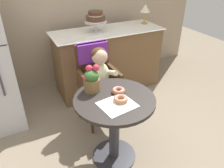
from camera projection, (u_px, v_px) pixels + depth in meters
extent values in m
plane|color=gray|center=(114.00, 156.00, 2.27)|extent=(8.00, 8.00, 0.00)
cylinder|color=#282321|center=(114.00, 99.00, 1.91)|extent=(0.72, 0.72, 0.03)
cylinder|color=#333338|center=(114.00, 131.00, 2.10)|extent=(0.10, 0.10, 0.69)
cylinder|color=#333338|center=(114.00, 155.00, 2.26)|extent=(0.44, 0.44, 0.02)
cube|color=#472D19|center=(100.00, 88.00, 2.54)|extent=(0.42, 0.42, 0.04)
cube|color=#472D19|center=(92.00, 62.00, 2.56)|extent=(0.40, 0.04, 0.46)
cube|color=#472D19|center=(83.00, 83.00, 2.41)|extent=(0.04, 0.38, 0.18)
cube|color=#472D19|center=(114.00, 76.00, 2.55)|extent=(0.04, 0.38, 0.18)
cube|color=#6B2893|center=(92.00, 52.00, 2.50)|extent=(0.36, 0.11, 0.22)
cylinder|color=#472D19|center=(92.00, 117.00, 2.45)|extent=(0.03, 0.03, 0.45)
cylinder|color=#472D19|center=(120.00, 109.00, 2.59)|extent=(0.03, 0.03, 0.45)
cylinder|color=#472D19|center=(81.00, 101.00, 2.73)|extent=(0.03, 0.03, 0.45)
cylinder|color=#472D19|center=(107.00, 94.00, 2.87)|extent=(0.03, 0.03, 0.45)
ellipsoid|color=beige|center=(100.00, 75.00, 2.44)|extent=(0.22, 0.16, 0.30)
sphere|color=#E0B293|center=(100.00, 57.00, 2.31)|extent=(0.17, 0.17, 0.17)
ellipsoid|color=#4C2D19|center=(99.00, 54.00, 2.32)|extent=(0.17, 0.17, 0.14)
cylinder|color=beige|center=(95.00, 76.00, 2.31)|extent=(0.08, 0.23, 0.13)
sphere|color=#E0B293|center=(99.00, 85.00, 2.29)|extent=(0.06, 0.06, 0.06)
cylinder|color=beige|center=(111.00, 73.00, 2.38)|extent=(0.08, 0.23, 0.13)
sphere|color=#E0B293|center=(113.00, 82.00, 2.35)|extent=(0.06, 0.06, 0.06)
cylinder|color=#3F4760|center=(98.00, 88.00, 2.41)|extent=(0.09, 0.22, 0.09)
cylinder|color=#3F4760|center=(103.00, 106.00, 2.41)|extent=(0.08, 0.08, 0.26)
cylinder|color=#3F4760|center=(107.00, 86.00, 2.45)|extent=(0.09, 0.22, 0.09)
cylinder|color=#3F4760|center=(112.00, 103.00, 2.45)|extent=(0.08, 0.08, 0.26)
cube|color=white|center=(117.00, 105.00, 1.82)|extent=(0.32, 0.29, 0.00)
torus|color=#936033|center=(119.00, 91.00, 1.97)|extent=(0.12, 0.12, 0.04)
torus|color=pink|center=(119.00, 90.00, 1.96)|extent=(0.10, 0.10, 0.02)
torus|color=#AD7542|center=(121.00, 99.00, 1.86)|extent=(0.12, 0.12, 0.04)
torus|color=pink|center=(121.00, 98.00, 1.85)|extent=(0.11, 0.11, 0.02)
cylinder|color=brown|center=(92.00, 85.00, 1.99)|extent=(0.15, 0.15, 0.12)
ellipsoid|color=#38662D|center=(91.00, 76.00, 1.94)|extent=(0.14, 0.14, 0.10)
sphere|color=#D82D4C|center=(96.00, 68.00, 1.93)|extent=(0.06, 0.06, 0.06)
sphere|color=#D82D4C|center=(89.00, 69.00, 1.94)|extent=(0.07, 0.07, 0.07)
sphere|color=#D82D4C|center=(86.00, 78.00, 1.93)|extent=(0.06, 0.06, 0.06)
sphere|color=#D82D4C|center=(93.00, 76.00, 1.92)|extent=(0.05, 0.05, 0.05)
cube|color=brown|center=(108.00, 60.00, 3.26)|extent=(1.50, 0.56, 0.90)
cube|color=white|center=(108.00, 31.00, 3.03)|extent=(1.56, 0.62, 0.01)
cylinder|color=silver|center=(96.00, 32.00, 2.96)|extent=(0.16, 0.16, 0.01)
cylinder|color=silver|center=(96.00, 27.00, 2.93)|extent=(0.03, 0.03, 0.12)
cylinder|color=silver|center=(96.00, 22.00, 2.90)|extent=(0.30, 0.30, 0.01)
cylinder|color=#4C2D1E|center=(96.00, 19.00, 2.88)|extent=(0.26, 0.25, 0.08)
cylinder|color=white|center=(96.00, 21.00, 2.89)|extent=(0.26, 0.26, 0.01)
cylinder|color=#4C2D1E|center=(95.00, 13.00, 2.84)|extent=(0.19, 0.19, 0.06)
cylinder|color=white|center=(96.00, 15.00, 2.86)|extent=(0.20, 0.20, 0.01)
cylinder|color=#B28C47|center=(144.00, 23.00, 3.32)|extent=(0.09, 0.09, 0.01)
cylinder|color=#B28C47|center=(145.00, 17.00, 3.28)|extent=(0.02, 0.02, 0.16)
cone|color=beige|center=(145.00, 8.00, 3.21)|extent=(0.15, 0.15, 0.11)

